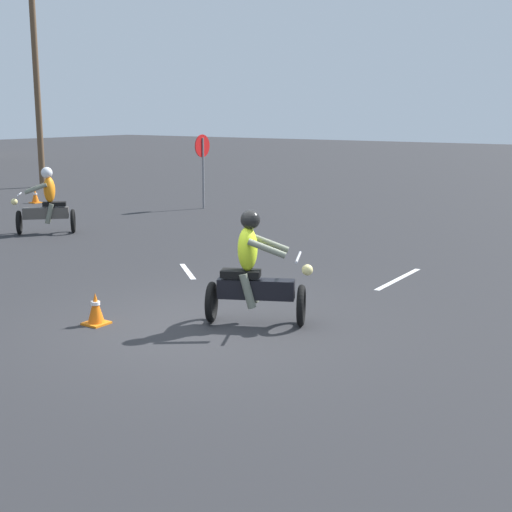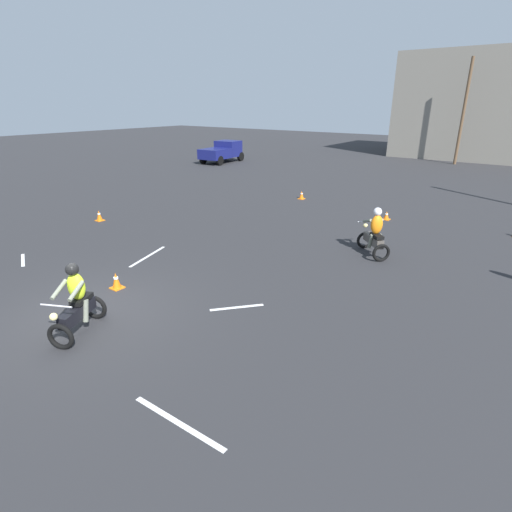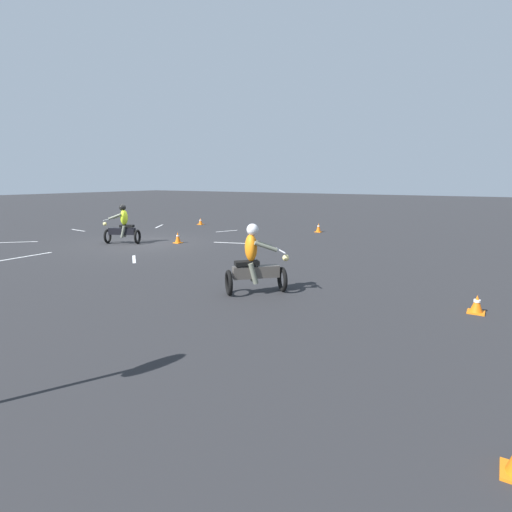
% 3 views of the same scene
% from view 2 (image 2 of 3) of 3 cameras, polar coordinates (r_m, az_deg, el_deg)
% --- Properties ---
extents(ground_plane, '(120.00, 120.00, 0.00)m').
position_cam_2_polar(ground_plane, '(10.63, -22.72, -7.85)').
color(ground_plane, '#28282B').
extents(motorcycle_rider_foreground, '(1.17, 1.52, 1.66)m').
position_cam_2_polar(motorcycle_rider_foreground, '(9.67, -24.23, -6.18)').
color(motorcycle_rider_foreground, black).
rests_on(motorcycle_rider_foreground, ground).
extents(motorcycle_rider_background, '(1.42, 1.41, 1.66)m').
position_cam_2_polar(motorcycle_rider_background, '(13.90, 16.56, 2.96)').
color(motorcycle_rider_background, black).
rests_on(motorcycle_rider_background, ground).
extents(pickup_truck, '(2.30, 4.29, 1.73)m').
position_cam_2_polar(pickup_truck, '(35.25, -4.84, 14.68)').
color(pickup_truck, black).
rests_on(pickup_truck, ground).
extents(traffic_cone_near_right, '(0.32, 0.32, 0.46)m').
position_cam_2_polar(traffic_cone_near_right, '(18.77, -21.49, 5.37)').
color(traffic_cone_near_right, orange).
rests_on(traffic_cone_near_right, ground).
extents(traffic_cone_mid_center, '(0.32, 0.32, 0.44)m').
position_cam_2_polar(traffic_cone_mid_center, '(21.68, 6.53, 8.64)').
color(traffic_cone_mid_center, orange).
rests_on(traffic_cone_mid_center, ground).
extents(traffic_cone_far_right, '(0.32, 0.32, 0.47)m').
position_cam_2_polar(traffic_cone_far_right, '(11.74, -19.34, -3.37)').
color(traffic_cone_far_right, orange).
rests_on(traffic_cone_far_right, ground).
extents(traffic_cone_far_center, '(0.32, 0.32, 0.37)m').
position_cam_2_polar(traffic_cone_far_center, '(18.56, 18.13, 5.49)').
color(traffic_cone_far_center, orange).
rests_on(traffic_cone_far_center, ground).
extents(lane_stripe_e, '(1.99, 0.15, 0.01)m').
position_cam_2_polar(lane_stripe_e, '(7.13, -11.08, -22.31)').
color(lane_stripe_e, silver).
rests_on(lane_stripe_e, ground).
extents(lane_stripe_ne, '(0.98, 1.10, 0.01)m').
position_cam_2_polar(lane_stripe_ne, '(10.19, -2.74, -7.34)').
color(lane_stripe_ne, silver).
rests_on(lane_stripe_ne, ground).
extents(lane_stripe_n, '(0.68, 1.94, 0.01)m').
position_cam_2_polar(lane_stripe_n, '(13.92, -15.19, -0.03)').
color(lane_stripe_n, silver).
rests_on(lane_stripe_n, ground).
extents(lane_stripe_nw, '(1.19, 0.61, 0.01)m').
position_cam_2_polar(lane_stripe_nw, '(15.20, -30.34, -0.49)').
color(lane_stripe_nw, silver).
rests_on(lane_stripe_nw, ground).
extents(utility_pole_far, '(0.24, 0.24, 8.12)m').
position_cam_2_polar(utility_pole_far, '(37.67, 27.52, 17.71)').
color(utility_pole_far, brown).
rests_on(utility_pole_far, ground).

